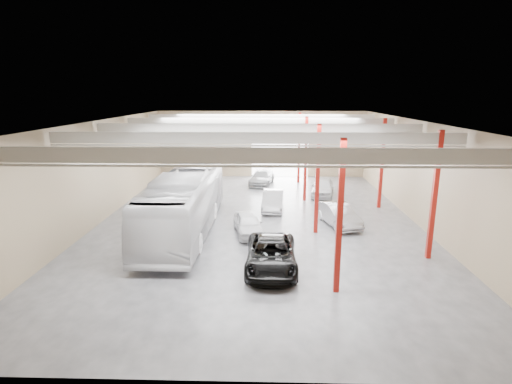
{
  "coord_description": "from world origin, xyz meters",
  "views": [
    {
      "loc": [
        0.61,
        -26.71,
        8.8
      ],
      "look_at": [
        -0.13,
        -0.09,
        2.2
      ],
      "focal_mm": 28.0,
      "sensor_mm": 36.0,
      "label": 1
    }
  ],
  "objects_px": {
    "car_row_c": "(262,177)",
    "car_right_near": "(338,215)",
    "coach_bus": "(185,203)",
    "car_row_a": "(248,224)",
    "black_sedan": "(271,255)",
    "car_right_far": "(323,187)",
    "car_row_b": "(273,200)"
  },
  "relations": [
    {
      "from": "coach_bus",
      "to": "car_right_far",
      "type": "xyz_separation_m",
      "value": [
        10.2,
        9.7,
        -1.17
      ]
    },
    {
      "from": "car_row_b",
      "to": "car_right_far",
      "type": "bearing_deg",
      "value": 48.46
    },
    {
      "from": "car_row_c",
      "to": "car_right_far",
      "type": "relative_size",
      "value": 1.06
    },
    {
      "from": "car_row_c",
      "to": "car_right_near",
      "type": "bearing_deg",
      "value": -56.18
    },
    {
      "from": "black_sedan",
      "to": "car_row_b",
      "type": "height_order",
      "value": "black_sedan"
    },
    {
      "from": "coach_bus",
      "to": "car_row_b",
      "type": "xyz_separation_m",
      "value": [
        5.75,
        5.26,
        -1.22
      ]
    },
    {
      "from": "car_right_near",
      "to": "car_right_far",
      "type": "xyz_separation_m",
      "value": [
        0.04,
        8.11,
        0.03
      ]
    },
    {
      "from": "black_sedan",
      "to": "car_row_b",
      "type": "distance_m",
      "value": 10.85
    },
    {
      "from": "car_row_a",
      "to": "car_row_b",
      "type": "relative_size",
      "value": 0.91
    },
    {
      "from": "black_sedan",
      "to": "car_row_b",
      "type": "xyz_separation_m",
      "value": [
        0.23,
        10.85,
        -0.04
      ]
    },
    {
      "from": "black_sedan",
      "to": "car_row_a",
      "type": "xyz_separation_m",
      "value": [
        -1.42,
        5.2,
        -0.08
      ]
    },
    {
      "from": "coach_bus",
      "to": "black_sedan",
      "type": "xyz_separation_m",
      "value": [
        5.52,
        -5.59,
        -1.18
      ]
    },
    {
      "from": "coach_bus",
      "to": "car_right_far",
      "type": "bearing_deg",
      "value": 43.78
    },
    {
      "from": "black_sedan",
      "to": "car_right_far",
      "type": "height_order",
      "value": "car_right_far"
    },
    {
      "from": "coach_bus",
      "to": "car_row_a",
      "type": "bearing_deg",
      "value": -5.15
    },
    {
      "from": "black_sedan",
      "to": "car_row_c",
      "type": "xyz_separation_m",
      "value": [
        -0.74,
        19.67,
        -0.07
      ]
    },
    {
      "from": "black_sedan",
      "to": "car_row_c",
      "type": "height_order",
      "value": "black_sedan"
    },
    {
      "from": "car_row_b",
      "to": "car_right_near",
      "type": "distance_m",
      "value": 5.74
    },
    {
      "from": "black_sedan",
      "to": "car_right_near",
      "type": "height_order",
      "value": "black_sedan"
    },
    {
      "from": "car_row_b",
      "to": "car_right_near",
      "type": "xyz_separation_m",
      "value": [
        4.41,
        -3.67,
        0.02
      ]
    },
    {
      "from": "car_row_a",
      "to": "car_row_b",
      "type": "bearing_deg",
      "value": 61.91
    },
    {
      "from": "car_row_c",
      "to": "black_sedan",
      "type": "bearing_deg",
      "value": -77.33
    },
    {
      "from": "black_sedan",
      "to": "car_right_near",
      "type": "xyz_separation_m",
      "value": [
        4.64,
        7.17,
        -0.02
      ]
    },
    {
      "from": "car_row_c",
      "to": "car_right_near",
      "type": "distance_m",
      "value": 13.6
    },
    {
      "from": "car_row_a",
      "to": "car_right_near",
      "type": "xyz_separation_m",
      "value": [
        6.06,
        1.97,
        0.06
      ]
    },
    {
      "from": "car_row_b",
      "to": "car_row_c",
      "type": "relative_size",
      "value": 0.92
    },
    {
      "from": "coach_bus",
      "to": "car_row_a",
      "type": "relative_size",
      "value": 3.48
    },
    {
      "from": "car_row_a",
      "to": "car_right_near",
      "type": "height_order",
      "value": "car_right_near"
    },
    {
      "from": "car_row_a",
      "to": "car_row_b",
      "type": "height_order",
      "value": "car_row_b"
    },
    {
      "from": "car_row_c",
      "to": "coach_bus",
      "type": "bearing_deg",
      "value": -98.23
    },
    {
      "from": "car_row_c",
      "to": "car_right_near",
      "type": "relative_size",
      "value": 1.06
    },
    {
      "from": "car_row_b",
      "to": "car_row_c",
      "type": "height_order",
      "value": "car_row_b"
    }
  ]
}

